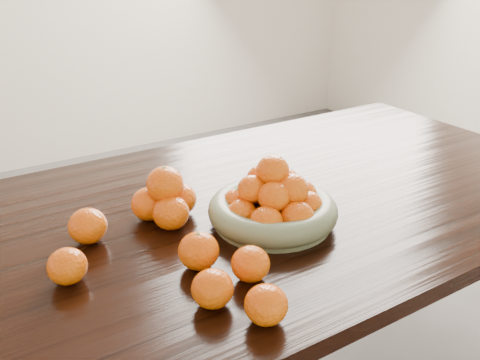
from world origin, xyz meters
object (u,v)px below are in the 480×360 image
fruit_bowl (274,205)px  orange_pyramid (166,199)px  loose_orange_0 (199,251)px  dining_table (242,235)px

fruit_bowl → orange_pyramid: size_ratio=1.92×
fruit_bowl → loose_orange_0: (-0.24, -0.07, -0.01)m
fruit_bowl → orange_pyramid: (-0.21, 0.15, 0.01)m
dining_table → loose_orange_0: loose_orange_0 is taller
dining_table → fruit_bowl: 0.19m
fruit_bowl → loose_orange_0: bearing=-163.0°
dining_table → fruit_bowl: size_ratio=6.58×
fruit_bowl → loose_orange_0: size_ratio=3.62×
fruit_bowl → loose_orange_0: fruit_bowl is taller
loose_orange_0 → fruit_bowl: bearing=17.0°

